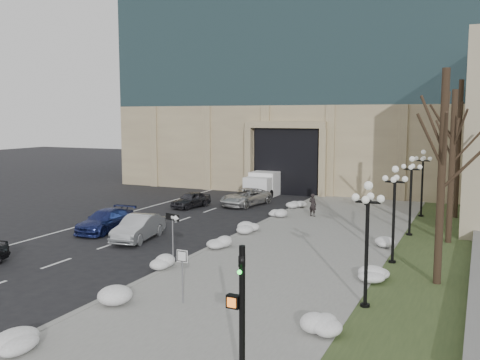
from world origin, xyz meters
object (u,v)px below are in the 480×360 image
Objects in this scene: car_c at (106,221)px; car_e at (191,200)px; car_d at (246,197)px; traffic_signal at (241,322)px; car_b at (139,228)px; one_way_sign at (175,224)px; lamppost_d at (423,174)px; keep_sign at (182,265)px; lamppost_a at (367,227)px; pedestrian at (313,205)px; lamppost_b at (394,201)px; lamppost_c at (411,185)px; box_truck at (268,183)px.

car_c reaches higher than car_e.
car_c is 12.93m from car_d.
car_e is 28.33m from traffic_signal.
car_b is 11.10m from car_e.
one_way_sign is at bearing -48.74° from car_b.
car_e is 0.75× the size of lamppost_d.
keep_sign reaches higher than car_b.
car_c is 0.97× the size of lamppost_a.
pedestrian is at bearing 104.93° from traffic_signal.
car_b is at bearing 157.83° from lamppost_a.
car_d is at bearing 124.68° from lamppost_a.
keep_sign is at bearing 135.55° from traffic_signal.
lamppost_a is at bearing -90.00° from lamppost_b.
lamppost_a is at bearing -90.00° from lamppost_c.
lamppost_b reaches higher than car_d.
pedestrian is 7.90m from lamppost_d.
car_b is 0.65× the size of box_truck.
lamppost_a and lamppost_c have the same top height.
box_truck is 29.30m from lamppost_a.
car_c is 19.21m from box_truck.
lamppost_a is at bearing 131.78° from pedestrian.
car_e is 0.75× the size of lamppost_a.
car_e is at bearing 136.31° from one_way_sign.
car_c is (-3.21, 1.10, -0.05)m from car_b.
traffic_signal is at bearing -44.74° from keep_sign.
lamppost_b is at bearing 48.10° from one_way_sign.
lamppost_b and lamppost_c have the same top height.
car_e is 19.63m from lamppost_b.
car_c is at bearing 152.58° from car_b.
one_way_sign is at bearing 132.03° from traffic_signal.
lamppost_d reaches higher than one_way_sign.
traffic_signal is (12.38, -13.19, 1.23)m from car_b.
lamppost_a is 13.00m from lamppost_c.
pedestrian is (7.17, 10.54, 0.20)m from car_b.
car_c is at bearing 166.26° from one_way_sign.
one_way_sign is 11.63m from traffic_signal.
car_c is at bearing 178.93° from lamppost_b.
lamppost_b is (13.88, -19.23, 2.05)m from box_truck.
lamppost_b reaches higher than one_way_sign.
car_d is 3.03× the size of pedestrian.
lamppost_a is (6.87, -16.26, 2.15)m from pedestrian.
one_way_sign is at bearing -151.12° from lamppost_b.
box_truck is at bearing 77.20° from car_c.
one_way_sign reaches higher than car_c.
lamppost_a is (9.05, -1.51, 0.93)m from one_way_sign.
lamppost_b and lamppost_d have the same top height.
box_truck is at bearing -34.63° from pedestrian.
car_e is 1.67× the size of keep_sign.
car_d is at bearing 48.70° from car_e.
car_b is at bearing -21.60° from car_c.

